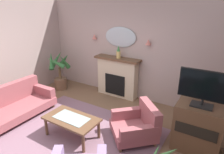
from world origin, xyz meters
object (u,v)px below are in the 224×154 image
mantel_vase_centre (118,52)px  armchair_beside_couch (138,124)px  wall_sconce_left (94,37)px  potted_plant_corner_palm (60,72)px  fireplace (117,77)px  floral_couch (14,104)px  tv_cabinet (198,128)px  coffee_table (72,120)px  wall_mirror (120,37)px  tv_flatscreen (205,88)px  wall_sconce_right (148,42)px

mantel_vase_centre → armchair_beside_couch: size_ratio=0.31×
wall_sconce_left → potted_plant_corner_palm: bearing=-146.6°
mantel_vase_centre → armchair_beside_couch: (1.30, -1.47, -1.02)m
fireplace → wall_sconce_left: wall_sconce_left is taller
floral_couch → tv_cabinet: (3.91, 1.10, 0.13)m
mantel_vase_centre → coffee_table: (0.17, -2.15, -0.94)m
mantel_vase_centre → tv_cabinet: bearing=-26.7°
wall_sconce_left → tv_cabinet: size_ratio=0.16×
wall_sconce_left → potted_plant_corner_palm: wall_sconce_left is taller
fireplace → armchair_beside_couch: size_ratio=1.19×
wall_mirror → armchair_beside_couch: size_ratio=0.84×
fireplace → floral_couch: fireplace is taller
mantel_vase_centre → potted_plant_corner_palm: (-1.84, -0.50, -0.75)m
wall_sconce_left → tv_cabinet: 3.72m
coffee_table → floral_couch: floral_couch is taller
fireplace → floral_couch: size_ratio=0.79×
mantel_vase_centre → wall_sconce_left: wall_sconce_left is taller
floral_couch → potted_plant_corner_palm: potted_plant_corner_palm is taller
mantel_vase_centre → wall_mirror: size_ratio=0.37×
wall_mirror → floral_couch: wall_mirror is taller
wall_mirror → floral_couch: (-1.50, -2.45, -1.39)m
coffee_table → fireplace: bearing=95.8°
wall_mirror → tv_cabinet: wall_mirror is taller
armchair_beside_couch → tv_flatscreen: size_ratio=1.36×
wall_mirror → wall_sconce_right: wall_mirror is taller
mantel_vase_centre → tv_cabinet: mantel_vase_centre is taller
floral_couch → tv_flatscreen: 4.16m
wall_sconce_left → floral_couch: size_ratio=0.08×
wall_sconce_left → coffee_table: 2.81m
wall_sconce_left → coffee_table: bearing=-64.7°
wall_sconce_right → armchair_beside_couch: size_ratio=0.12×
tv_flatscreen → fireplace: bearing=152.9°
fireplace → wall_sconce_right: (0.85, 0.09, 1.09)m
armchair_beside_couch → potted_plant_corner_palm: bearing=162.9°
tv_flatscreen → potted_plant_corner_palm: tv_flatscreen is taller
armchair_beside_couch → potted_plant_corner_palm: 3.30m
wall_sconce_left → mantel_vase_centre: bearing=-7.6°
wall_sconce_left → tv_flatscreen: size_ratio=0.17×
mantel_vase_centre → coffee_table: bearing=-85.4°
mantel_vase_centre → wall_sconce_right: wall_sconce_right is taller
wall_mirror → tv_flatscreen: (2.41, -1.38, -0.46)m
coffee_table → floral_couch: (-1.72, -0.13, -0.06)m
mantel_vase_centre → potted_plant_corner_palm: size_ratio=0.29×
wall_sconce_left → armchair_beside_couch: wall_sconce_left is taller
mantel_vase_centre → wall_mirror: (-0.05, 0.17, 0.39)m
tv_flatscreen → wall_mirror: bearing=150.3°
tv_flatscreen → wall_sconce_left: bearing=157.9°
mantel_vase_centre → wall_mirror: bearing=106.4°
fireplace → armchair_beside_couch: (1.35, -1.50, -0.27)m
fireplace → potted_plant_corner_palm: size_ratio=1.13×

